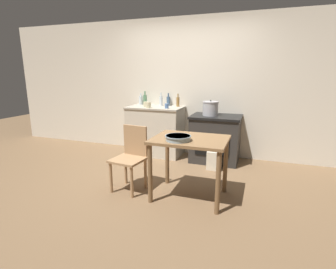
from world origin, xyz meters
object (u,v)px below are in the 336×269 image
Objects in this scene: stove at (215,138)px; bottle_left at (161,101)px; cup_mid_right at (167,106)px; chair at (131,156)px; bottle_center at (145,100)px; cup_center_right at (146,104)px; work_table at (190,148)px; stock_pot at (210,108)px; flour_sack at (214,160)px; mixing_bowl_large at (178,138)px; bottle_far_left at (168,101)px; cup_right at (148,105)px; bottle_mid_left at (141,100)px; bottle_center_left at (178,102)px.

stove is 3.40× the size of bottle_left.
chair is at bearing -89.93° from cup_mid_right.
bottle_center is 0.25m from cup_center_right.
work_table is at bearing -58.62° from bottle_left.
flour_sack is at bearing -67.65° from stock_pot.
mixing_bowl_large reaches higher than work_table.
cup_right is at bearing -117.88° from bottle_far_left.
flour_sack is at bearing -22.96° from bottle_mid_left.
bottle_mid_left reaches higher than mixing_bowl_large.
bottle_far_left reaches higher than stock_pot.
stove is at bearing 16.16° from stock_pot.
bottle_center is 2.93× the size of cup_center_right.
stove is at bearing -10.12° from bottle_left.
bottle_mid_left is at bearing 130.36° from work_table.
bottle_mid_left is 2.70× the size of cup_mid_right.
bottle_center reaches higher than cup_right.
mixing_bowl_large is (0.71, -0.14, 0.34)m from chair.
stock_pot is (-0.04, 1.49, 0.31)m from work_table.
stock_pot is 1.65m from mixing_bowl_large.
stock_pot is 2.99× the size of cup_center_right.
mixing_bowl_large is (-0.06, -1.65, -0.14)m from stock_pot.
stock_pot reaches higher than stove.
flour_sack is at bearing -22.48° from bottle_center.
cup_mid_right reaches higher than stove.
bottle_far_left reaches higher than mixing_bowl_large.
cup_center_right reaches higher than stove.
cup_center_right is 0.46m from cup_mid_right.
bottle_center_left is (-0.66, 0.22, 0.07)m from stock_pot.
work_table is at bearing -88.44° from stock_pot.
cup_center_right is (-1.16, 1.64, 0.16)m from mixing_bowl_large.
bottle_left is 2.72× the size of cup_center_right.
bottle_center_left is 0.89× the size of bottle_center.
stove is 1.69m from bottle_mid_left.
stove is 1.54m from work_table.
chair is 9.26× the size of cup_center_right.
bottle_center_left is at bearing 0.93° from bottle_center.
cup_center_right is (-0.56, -0.23, -0.05)m from bottle_center_left.
work_table is 2.35m from bottle_mid_left.
chair is at bearing -93.59° from bottle_center_left.
bottle_far_left is 0.23m from bottle_center_left.
bottle_left is at bearing 151.32° from flour_sack.
cup_center_right is at bearing -132.57° from bottle_left.
work_table is at bearing -96.94° from flour_sack.
bottle_center is 0.64m from cup_mid_right.
stock_pot reaches higher than cup_mid_right.
bottle_center_left is (0.22, -0.07, 0.00)m from bottle_far_left.
stove is 3.16× the size of bottle_center.
work_table reaches higher than flour_sack.
cup_mid_right is (0.11, -0.39, -0.05)m from bottle_far_left.
bottle_mid_left reaches higher than cup_mid_right.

